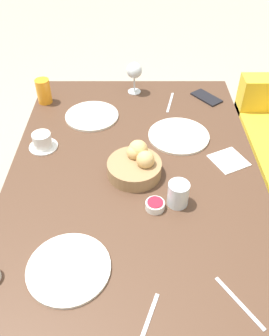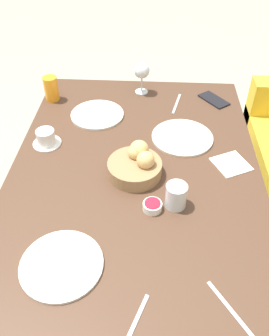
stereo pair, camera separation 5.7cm
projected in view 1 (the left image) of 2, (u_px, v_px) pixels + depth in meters
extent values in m
plane|color=#A89E89|center=(135.00, 278.00, 1.81)|extent=(10.00, 10.00, 0.00)
cube|color=#4C3323|center=(135.00, 178.00, 1.34)|extent=(1.45, 0.95, 0.03)
cube|color=#4C3323|center=(62.00, 144.00, 2.08)|extent=(0.06, 0.06, 0.69)
cube|color=#4C3323|center=(207.00, 144.00, 2.08)|extent=(0.06, 0.06, 0.69)
cylinder|color=#99754C|center=(134.00, 169.00, 1.32)|extent=(0.20, 0.20, 0.05)
sphere|color=tan|center=(146.00, 160.00, 1.28)|extent=(0.07, 0.07, 0.07)
sphere|color=tan|center=(138.00, 150.00, 1.32)|extent=(0.07, 0.07, 0.07)
sphere|color=tan|center=(135.00, 152.00, 1.32)|extent=(0.06, 0.06, 0.06)
cylinder|color=silver|center=(92.00, 116.00, 1.62)|extent=(0.24, 0.24, 0.01)
cylinder|color=silver|center=(69.00, 268.00, 1.03)|extent=(0.25, 0.25, 0.01)
cylinder|color=silver|center=(179.00, 136.00, 1.50)|extent=(0.26, 0.26, 0.01)
cylinder|color=orange|center=(44.00, 91.00, 1.68)|extent=(0.07, 0.07, 0.12)
cylinder|color=silver|center=(178.00, 194.00, 1.20)|extent=(0.07, 0.07, 0.09)
cylinder|color=silver|center=(134.00, 92.00, 1.78)|extent=(0.06, 0.06, 0.00)
cylinder|color=silver|center=(134.00, 84.00, 1.76)|extent=(0.01, 0.01, 0.07)
sphere|color=silver|center=(134.00, 70.00, 1.70)|extent=(0.08, 0.08, 0.08)
cylinder|color=white|center=(44.00, 147.00, 1.45)|extent=(0.12, 0.12, 0.01)
cylinder|color=white|center=(42.00, 140.00, 1.43)|extent=(0.08, 0.08, 0.06)
cylinder|color=white|center=(155.00, 205.00, 1.20)|extent=(0.07, 0.07, 0.03)
cylinder|color=#A3192D|center=(155.00, 202.00, 1.19)|extent=(0.05, 0.05, 0.00)
cube|color=#B7B7BC|center=(170.00, 102.00, 1.71)|extent=(0.18, 0.05, 0.00)
cube|color=#B7B7BC|center=(240.00, 303.00, 0.95)|extent=(0.15, 0.11, 0.00)
cube|color=#B7B7BC|center=(150.00, 316.00, 0.93)|extent=(0.13, 0.06, 0.00)
cube|color=white|center=(229.00, 160.00, 1.39)|extent=(0.17, 0.17, 0.00)
cube|color=black|center=(207.00, 97.00, 1.74)|extent=(0.16, 0.15, 0.01)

